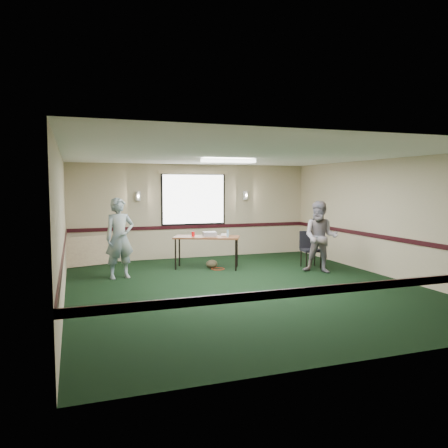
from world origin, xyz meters
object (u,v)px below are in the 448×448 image
object	(u,v)px
projector	(210,234)
person_left	(120,238)
folding_table	(207,239)
conference_chair	(310,246)
person_right	(321,237)

from	to	relation	value
projector	person_left	world-z (taller)	person_left
folding_table	conference_chair	xyz separation A→B (m)	(2.55, -0.67, -0.22)
conference_chair	folding_table	bearing A→B (deg)	173.49
folding_table	person_left	bearing A→B (deg)	-143.76
conference_chair	person_left	world-z (taller)	person_left
projector	person_left	size ratio (longest dim) A/B	0.18
conference_chair	person_left	xyz separation A→B (m)	(-4.74, 0.20, 0.37)
folding_table	projector	world-z (taller)	projector
conference_chair	person_right	world-z (taller)	person_right
folding_table	person_left	xyz separation A→B (m)	(-2.19, -0.47, 0.15)
folding_table	conference_chair	bearing A→B (deg)	9.28
conference_chair	person_left	distance (m)	4.76
folding_table	person_right	xyz separation A→B (m)	(2.42, -1.40, 0.10)
folding_table	projector	size ratio (longest dim) A/B	5.33
person_left	folding_table	bearing A→B (deg)	-1.10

